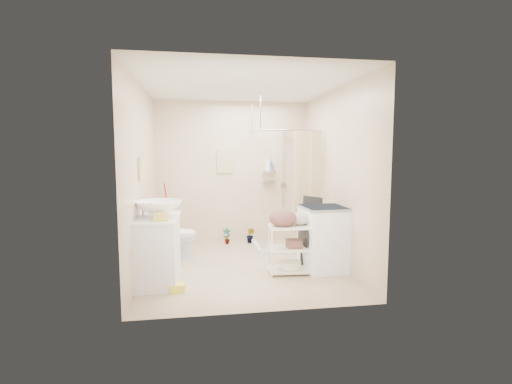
# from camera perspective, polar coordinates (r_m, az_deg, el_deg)

# --- Properties ---
(floor) EXTENTS (3.20, 3.20, 0.00)m
(floor) POSITION_cam_1_polar(r_m,az_deg,el_deg) (5.55, -1.99, -11.34)
(floor) COLOR #C7B395
(floor) RESTS_ON ground
(ceiling) EXTENTS (2.80, 3.20, 0.04)m
(ceiling) POSITION_cam_1_polar(r_m,az_deg,el_deg) (5.39, -2.10, 16.10)
(ceiling) COLOR silver
(ceiling) RESTS_ON ground
(wall_back) EXTENTS (2.80, 0.04, 2.60)m
(wall_back) POSITION_cam_1_polar(r_m,az_deg,el_deg) (6.90, -3.61, 3.04)
(wall_back) COLOR beige
(wall_back) RESTS_ON ground
(wall_front) EXTENTS (2.80, 0.04, 2.60)m
(wall_front) POSITION_cam_1_polar(r_m,az_deg,el_deg) (3.74, 0.85, 0.54)
(wall_front) COLOR beige
(wall_front) RESTS_ON ground
(wall_left) EXTENTS (0.04, 3.20, 2.60)m
(wall_left) POSITION_cam_1_polar(r_m,az_deg,el_deg) (5.33, -17.16, 1.91)
(wall_left) COLOR beige
(wall_left) RESTS_ON ground
(wall_right) EXTENTS (0.04, 3.20, 2.60)m
(wall_right) POSITION_cam_1_polar(r_m,az_deg,el_deg) (5.65, 12.21, 2.26)
(wall_right) COLOR beige
(wall_right) RESTS_ON ground
(vanity) EXTENTS (0.56, 0.98, 0.85)m
(vanity) POSITION_cam_1_polar(r_m,az_deg,el_deg) (4.97, -14.88, -8.52)
(vanity) COLOR silver
(vanity) RESTS_ON ground
(sink) EXTENTS (0.70, 0.70, 0.20)m
(sink) POSITION_cam_1_polar(r_m,az_deg,el_deg) (4.87, -14.73, -2.49)
(sink) COLOR white
(sink) RESTS_ON vanity
(counter_basket) EXTENTS (0.19, 0.16, 0.10)m
(counter_basket) POSITION_cam_1_polar(r_m,az_deg,el_deg) (4.57, -14.48, -3.72)
(counter_basket) COLOR #D7C848
(counter_basket) RESTS_ON vanity
(floor_basket) EXTENTS (0.28, 0.24, 0.13)m
(floor_basket) POSITION_cam_1_polar(r_m,az_deg,el_deg) (4.67, -12.05, -14.02)
(floor_basket) COLOR yellow
(floor_basket) RESTS_ON ground
(toilet) EXTENTS (0.75, 0.44, 0.75)m
(toilet) POSITION_cam_1_polar(r_m,az_deg,el_deg) (5.98, -12.66, -6.51)
(toilet) COLOR white
(toilet) RESTS_ON ground
(mop) EXTENTS (0.13, 0.13, 1.12)m
(mop) POSITION_cam_1_polar(r_m,az_deg,el_deg) (6.84, -13.66, -3.37)
(mop) COLOR #B01303
(mop) RESTS_ON ground
(potted_plant_a) EXTENTS (0.16, 0.11, 0.30)m
(potted_plant_a) POSITION_cam_1_polar(r_m,az_deg,el_deg) (6.84, -4.51, -6.76)
(potted_plant_a) COLOR brown
(potted_plant_a) RESTS_ON ground
(potted_plant_b) EXTENTS (0.21, 0.20, 0.29)m
(potted_plant_b) POSITION_cam_1_polar(r_m,az_deg,el_deg) (6.89, -0.83, -6.66)
(potted_plant_b) COLOR brown
(potted_plant_b) RESTS_ON ground
(hanging_towel) EXTENTS (0.28, 0.03, 0.42)m
(hanging_towel) POSITION_cam_1_polar(r_m,az_deg,el_deg) (6.86, -4.86, 4.68)
(hanging_towel) COLOR beige
(hanging_towel) RESTS_ON wall_back
(towel_ring) EXTENTS (0.04, 0.22, 0.34)m
(towel_ring) POSITION_cam_1_polar(r_m,az_deg,el_deg) (5.13, -17.32, 3.66)
(towel_ring) COLOR #D3C87B
(towel_ring) RESTS_ON wall_left
(tp_holder) EXTENTS (0.08, 0.12, 0.14)m
(tp_holder) POSITION_cam_1_polar(r_m,az_deg,el_deg) (5.45, -16.48, -4.14)
(tp_holder) COLOR white
(tp_holder) RESTS_ON wall_left
(shower) EXTENTS (1.10, 1.10, 2.10)m
(shower) POSITION_cam_1_polar(r_m,az_deg,el_deg) (6.51, 4.32, 0.65)
(shower) COLOR silver
(shower) RESTS_ON ground
(shampoo_bottle_a) EXTENTS (0.13, 0.13, 0.26)m
(shampoo_bottle_a) POSITION_cam_1_polar(r_m,az_deg,el_deg) (6.90, 1.82, 4.30)
(shampoo_bottle_a) COLOR white
(shampoo_bottle_a) RESTS_ON shower
(shampoo_bottle_b) EXTENTS (0.11, 0.11, 0.18)m
(shampoo_bottle_b) POSITION_cam_1_polar(r_m,az_deg,el_deg) (6.93, 2.36, 3.98)
(shampoo_bottle_b) COLOR #375792
(shampoo_bottle_b) RESTS_ON shower
(washing_machine) EXTENTS (0.65, 0.67, 0.91)m
(washing_machine) POSITION_cam_1_polar(r_m,az_deg,el_deg) (5.40, 10.56, -6.96)
(washing_machine) COLOR white
(washing_machine) RESTS_ON ground
(laundry_rack) EXTENTS (0.60, 0.38, 0.80)m
(laundry_rack) POSITION_cam_1_polar(r_m,az_deg,el_deg) (5.16, 5.28, -8.09)
(laundry_rack) COLOR white
(laundry_rack) RESTS_ON ground
(ironing_board) EXTENTS (0.30, 0.10, 1.06)m
(ironing_board) POSITION_cam_1_polar(r_m,az_deg,el_deg) (5.51, 8.54, -5.86)
(ironing_board) COLOR black
(ironing_board) RESTS_ON ground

